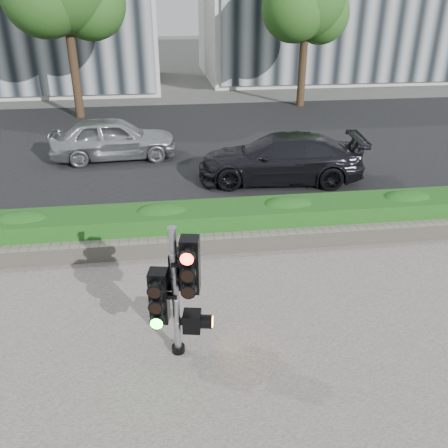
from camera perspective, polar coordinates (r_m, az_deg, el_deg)
The scene contains 10 objects.
ground at distance 8.11m, azimuth 1.75°, elevation -9.83°, with size 120.00×120.00×0.00m, color #51514C.
sidewalk at distance 6.28m, azimuth 5.78°, elevation -22.94°, with size 16.00×11.00×0.03m, color #9E9389.
road at distance 17.20m, azimuth -3.74°, elevation 9.82°, with size 60.00×13.00×0.02m, color black.
curb at distance 10.78m, azimuth -0.96°, elevation 0.14°, with size 60.00×0.25×0.12m, color gray.
stone_wall at distance 9.61m, azimuth -0.07°, elevation -2.30°, with size 12.00×0.32×0.34m, color gray.
hedge at distance 10.11m, azimuth -0.56°, elevation 0.27°, with size 12.00×1.00×0.68m, color #37912C.
tree_right at distance 23.03m, azimuth 9.86°, elevation 24.84°, with size 4.10×3.58×6.53m.
traffic_signal at distance 6.55m, azimuth -5.63°, elevation -7.40°, with size 0.73×0.58×2.02m.
car_silver at distance 15.50m, azimuth -13.12°, elevation 10.01°, with size 1.56×3.89×1.32m, color #B2B4BA.
car_dark at distance 13.31m, azimuth 6.76°, elevation 7.89°, with size 1.84×4.51×1.31m, color black.
Camera 1 is at (-1.13, -6.50, 4.72)m, focal length 38.00 mm.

